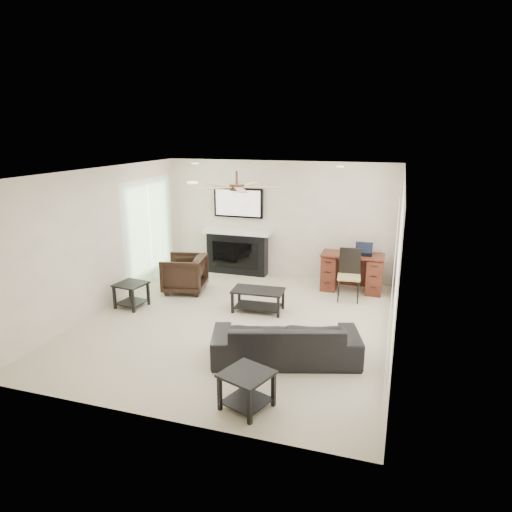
# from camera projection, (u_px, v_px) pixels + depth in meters

# --- Properties ---
(room_shell) EXTENTS (5.50, 5.54, 2.52)m
(room_shell) POSITION_uv_depth(u_px,v_px,m) (248.00, 224.00, 7.21)
(room_shell) COLOR #BBAC96
(room_shell) RESTS_ON ground
(sofa) EXTENTS (2.17, 1.34, 0.59)m
(sofa) POSITION_uv_depth(u_px,v_px,m) (286.00, 340.00, 6.32)
(sofa) COLOR black
(sofa) RESTS_ON ground
(armchair) EXTENTS (0.94, 0.92, 0.73)m
(armchair) POSITION_uv_depth(u_px,v_px,m) (184.00, 274.00, 9.03)
(armchair) COLOR black
(armchair) RESTS_ON ground
(coffee_table) EXTENTS (0.92, 0.55, 0.40)m
(coffee_table) POSITION_uv_depth(u_px,v_px,m) (258.00, 300.00, 8.08)
(coffee_table) COLOR black
(coffee_table) RESTS_ON ground
(end_table_near) EXTENTS (0.67, 0.67, 0.45)m
(end_table_near) POSITION_uv_depth(u_px,v_px,m) (247.00, 390.00, 5.23)
(end_table_near) COLOR black
(end_table_near) RESTS_ON ground
(end_table_left) EXTENTS (0.56, 0.56, 0.45)m
(end_table_left) POSITION_uv_depth(u_px,v_px,m) (132.00, 295.00, 8.26)
(end_table_left) COLOR black
(end_table_left) RESTS_ON ground
(fireplace_unit) EXTENTS (1.52, 0.34, 1.91)m
(fireplace_unit) POSITION_uv_depth(u_px,v_px,m) (237.00, 232.00, 10.02)
(fireplace_unit) COLOR black
(fireplace_unit) RESTS_ON ground
(desk) EXTENTS (1.22, 0.56, 0.76)m
(desk) POSITION_uv_depth(u_px,v_px,m) (352.00, 272.00, 9.07)
(desk) COLOR #3D160F
(desk) RESTS_ON ground
(desk_chair) EXTENTS (0.46, 0.48, 0.97)m
(desk_chair) POSITION_uv_depth(u_px,v_px,m) (349.00, 275.00, 8.53)
(desk_chair) COLOR black
(desk_chair) RESTS_ON ground
(laptop) EXTENTS (0.33, 0.24, 0.23)m
(laptop) POSITION_uv_depth(u_px,v_px,m) (364.00, 249.00, 8.86)
(laptop) COLOR black
(laptop) RESTS_ON desk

